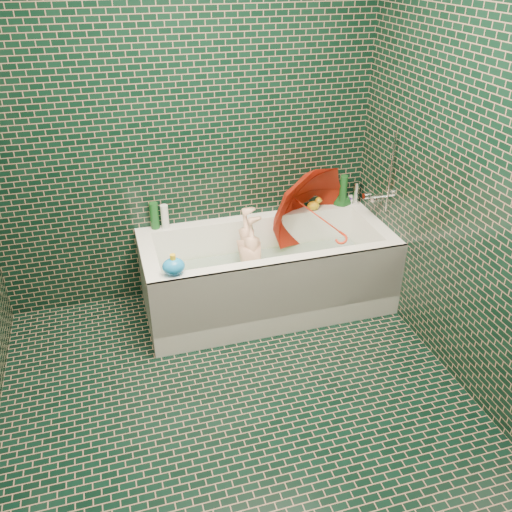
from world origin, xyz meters
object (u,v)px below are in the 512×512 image
object	(u,v)px
bathtub	(268,280)
rubber_duck	(314,205)
bath_toy	(174,266)
umbrella	(319,216)
child	(253,266)

from	to	relation	value
bathtub	rubber_duck	world-z (taller)	rubber_duck
rubber_duck	bath_toy	distance (m)	1.29
umbrella	rubber_duck	xyz separation A→B (m)	(0.05, 0.20, -0.00)
rubber_duck	bath_toy	size ratio (longest dim) A/B	0.75
bathtub	rubber_duck	distance (m)	0.68
bathtub	umbrella	size ratio (longest dim) A/B	2.59
bathtub	bath_toy	world-z (taller)	bath_toy
bathtub	bath_toy	size ratio (longest dim) A/B	10.38
rubber_duck	umbrella	bearing A→B (deg)	-91.02
bathtub	umbrella	distance (m)	0.58
umbrella	bath_toy	bearing A→B (deg)	-178.38
bathtub	umbrella	world-z (taller)	umbrella
bathtub	bath_toy	bearing A→B (deg)	-157.04
bathtub	bath_toy	xyz separation A→B (m)	(-0.68, -0.29, 0.40)
child	rubber_duck	bearing A→B (deg)	120.46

